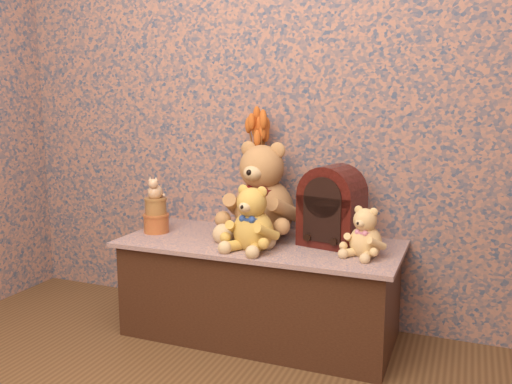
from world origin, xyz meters
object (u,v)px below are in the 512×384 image
teddy_large (264,186)px  biscuit_tin_lower (156,223)px  teddy_medium (253,215)px  cat_figurine (155,187)px  ceramic_vase (258,210)px  teddy_small (366,229)px  cathedral_radio (332,205)px

teddy_large → biscuit_tin_lower: size_ratio=3.97×
teddy_medium → cat_figurine: 0.57m
teddy_large → biscuit_tin_lower: teddy_large is taller
ceramic_vase → cat_figurine: 0.52m
teddy_medium → cat_figurine: (-0.56, 0.09, 0.07)m
teddy_medium → cat_figurine: teddy_medium is taller
teddy_large → cat_figurine: 0.53m
teddy_small → cathedral_radio: 0.22m
teddy_medium → biscuit_tin_lower: bearing=179.2°
teddy_medium → cathedral_radio: (0.30, 0.19, 0.03)m
teddy_large → biscuit_tin_lower: (-0.51, -0.14, -0.20)m
teddy_small → teddy_large: bearing=-177.6°
teddy_medium → teddy_small: bearing=18.0°
ceramic_vase → biscuit_tin_lower: bearing=-157.0°
biscuit_tin_lower → cat_figurine: bearing=0.0°
cat_figurine → biscuit_tin_lower: bearing=0.0°
teddy_small → cat_figurine: bearing=-161.6°
teddy_large → ceramic_vase: size_ratio=2.26×
teddy_large → ceramic_vase: (-0.05, 0.06, -0.14)m
cathedral_radio → biscuit_tin_lower: cathedral_radio is taller
teddy_large → cathedral_radio: teddy_large is taller
teddy_small → biscuit_tin_lower: (-1.03, 0.02, -0.07)m
teddy_small → cathedral_radio: (-0.17, 0.11, 0.07)m
teddy_large → ceramic_vase: bearing=136.9°
cathedral_radio → cat_figurine: cathedral_radio is taller
teddy_medium → teddy_small: size_ratio=1.34×
teddy_medium → teddy_small: 0.48m
cathedral_radio → teddy_small: bearing=-20.8°
cathedral_radio → teddy_medium: bearing=-136.0°
teddy_small → ceramic_vase: size_ratio=1.05×
teddy_medium → ceramic_vase: (-0.09, 0.29, -0.04)m
teddy_medium → ceramic_vase: bearing=116.3°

